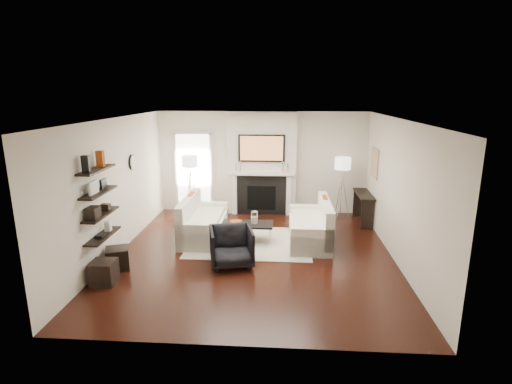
# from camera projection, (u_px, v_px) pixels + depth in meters

# --- Properties ---
(room_envelope) EXTENTS (6.00, 6.00, 6.00)m
(room_envelope) POSITION_uv_depth(u_px,v_px,m) (254.00, 190.00, 7.73)
(room_envelope) COLOR black
(room_envelope) RESTS_ON ground
(chimney_breast) EXTENTS (1.80, 0.25, 2.70)m
(chimney_breast) POSITION_uv_depth(u_px,v_px,m) (262.00, 164.00, 10.51)
(chimney_breast) COLOR silver
(chimney_breast) RESTS_ON floor
(fireplace_surround) EXTENTS (1.30, 0.02, 1.04)m
(fireplace_surround) POSITION_uv_depth(u_px,v_px,m) (261.00, 195.00, 10.58)
(fireplace_surround) COLOR black
(fireplace_surround) RESTS_ON floor
(firebox) EXTENTS (0.75, 0.02, 0.65)m
(firebox) POSITION_uv_depth(u_px,v_px,m) (261.00, 198.00, 10.59)
(firebox) COLOR black
(firebox) RESTS_ON floor
(mantel_pilaster_l) EXTENTS (0.12, 0.08, 1.10)m
(mantel_pilaster_l) POSITION_uv_depth(u_px,v_px,m) (234.00, 194.00, 10.59)
(mantel_pilaster_l) COLOR white
(mantel_pilaster_l) RESTS_ON floor
(mantel_pilaster_r) EXTENTS (0.12, 0.08, 1.10)m
(mantel_pilaster_r) POSITION_uv_depth(u_px,v_px,m) (289.00, 195.00, 10.50)
(mantel_pilaster_r) COLOR white
(mantel_pilaster_r) RESTS_ON floor
(mantel_shelf) EXTENTS (1.70, 0.18, 0.07)m
(mantel_shelf) POSITION_uv_depth(u_px,v_px,m) (261.00, 174.00, 10.38)
(mantel_shelf) COLOR white
(mantel_shelf) RESTS_ON chimney_breast
(tv_body) EXTENTS (1.20, 0.06, 0.70)m
(tv_body) POSITION_uv_depth(u_px,v_px,m) (262.00, 148.00, 10.25)
(tv_body) COLOR black
(tv_body) RESTS_ON chimney_breast
(tv_screen) EXTENTS (1.10, 0.00, 0.62)m
(tv_screen) POSITION_uv_depth(u_px,v_px,m) (262.00, 148.00, 10.22)
(tv_screen) COLOR #BF723F
(tv_screen) RESTS_ON tv_body
(candlestick_l_tall) EXTENTS (0.04, 0.04, 0.30)m
(candlestick_l_tall) POSITION_uv_depth(u_px,v_px,m) (240.00, 166.00, 10.38)
(candlestick_l_tall) COLOR silver
(candlestick_l_tall) RESTS_ON mantel_shelf
(candlestick_l_short) EXTENTS (0.04, 0.04, 0.24)m
(candlestick_l_short) POSITION_uv_depth(u_px,v_px,m) (235.00, 167.00, 10.40)
(candlestick_l_short) COLOR silver
(candlestick_l_short) RESTS_ON mantel_shelf
(candlestick_r_tall) EXTENTS (0.04, 0.04, 0.30)m
(candlestick_r_tall) POSITION_uv_depth(u_px,v_px,m) (283.00, 167.00, 10.31)
(candlestick_r_tall) COLOR silver
(candlestick_r_tall) RESTS_ON mantel_shelf
(candlestick_r_short) EXTENTS (0.04, 0.04, 0.24)m
(candlestick_r_short) POSITION_uv_depth(u_px,v_px,m) (288.00, 168.00, 10.31)
(candlestick_r_short) COLOR silver
(candlestick_r_short) RESTS_ON mantel_shelf
(hallway_panel) EXTENTS (0.90, 0.02, 2.10)m
(hallway_panel) POSITION_uv_depth(u_px,v_px,m) (194.00, 173.00, 10.80)
(hallway_panel) COLOR white
(hallway_panel) RESTS_ON floor
(door_trim_l) EXTENTS (0.06, 0.06, 2.16)m
(door_trim_l) POSITION_uv_depth(u_px,v_px,m) (176.00, 173.00, 10.82)
(door_trim_l) COLOR white
(door_trim_l) RESTS_ON floor
(door_trim_r) EXTENTS (0.06, 0.06, 2.16)m
(door_trim_r) POSITION_uv_depth(u_px,v_px,m) (211.00, 173.00, 10.75)
(door_trim_r) COLOR white
(door_trim_r) RESTS_ON floor
(door_trim_top) EXTENTS (1.02, 0.06, 0.06)m
(door_trim_top) POSITION_uv_depth(u_px,v_px,m) (192.00, 133.00, 10.52)
(door_trim_top) COLOR white
(door_trim_top) RESTS_ON wall_back
(rug) EXTENTS (2.60, 2.00, 0.01)m
(rug) POSITION_uv_depth(u_px,v_px,m) (250.00, 242.00, 8.70)
(rug) COLOR #C0B39D
(rug) RESTS_ON floor
(loveseat_left_base) EXTENTS (0.85, 1.80, 0.42)m
(loveseat_left_base) POSITION_uv_depth(u_px,v_px,m) (204.00, 229.00, 8.94)
(loveseat_left_base) COLOR silver
(loveseat_left_base) RESTS_ON floor
(loveseat_left_back) EXTENTS (0.18, 1.80, 0.80)m
(loveseat_left_back) POSITION_uv_depth(u_px,v_px,m) (189.00, 215.00, 8.88)
(loveseat_left_back) COLOR silver
(loveseat_left_back) RESTS_ON floor
(loveseat_left_arm_n) EXTENTS (0.85, 0.18, 0.60)m
(loveseat_left_arm_n) POSITION_uv_depth(u_px,v_px,m) (196.00, 238.00, 8.13)
(loveseat_left_arm_n) COLOR silver
(loveseat_left_arm_n) RESTS_ON floor
(loveseat_left_arm_s) EXTENTS (0.85, 0.18, 0.60)m
(loveseat_left_arm_s) POSITION_uv_depth(u_px,v_px,m) (211.00, 214.00, 9.70)
(loveseat_left_arm_s) COLOR silver
(loveseat_left_arm_s) RESTS_ON floor
(loveseat_left_cushion) EXTENTS (0.63, 1.44, 0.10)m
(loveseat_left_cushion) POSITION_uv_depth(u_px,v_px,m) (206.00, 218.00, 8.87)
(loveseat_left_cushion) COLOR silver
(loveseat_left_cushion) RESTS_ON loveseat_left_base
(pillow_left_orange) EXTENTS (0.10, 0.42, 0.42)m
(pillow_left_orange) POSITION_uv_depth(u_px,v_px,m) (192.00, 202.00, 9.13)
(pillow_left_orange) COLOR #943D12
(pillow_left_orange) RESTS_ON loveseat_left_cushion
(pillow_left_charcoal) EXTENTS (0.10, 0.40, 0.40)m
(pillow_left_charcoal) POSITION_uv_depth(u_px,v_px,m) (185.00, 210.00, 8.55)
(pillow_left_charcoal) COLOR black
(pillow_left_charcoal) RESTS_ON loveseat_left_cushion
(loveseat_right_base) EXTENTS (0.85, 1.80, 0.42)m
(loveseat_right_base) POSITION_uv_depth(u_px,v_px,m) (309.00, 233.00, 8.69)
(loveseat_right_base) COLOR silver
(loveseat_right_base) RESTS_ON floor
(loveseat_right_back) EXTENTS (0.18, 1.80, 0.80)m
(loveseat_right_back) POSITION_uv_depth(u_px,v_px,m) (325.00, 219.00, 8.59)
(loveseat_right_back) COLOR silver
(loveseat_right_back) RESTS_ON floor
(loveseat_right_arm_n) EXTENTS (0.85, 0.18, 0.60)m
(loveseat_right_arm_n) POSITION_uv_depth(u_px,v_px,m) (312.00, 242.00, 7.88)
(loveseat_right_arm_n) COLOR silver
(loveseat_right_arm_n) RESTS_ON floor
(loveseat_right_arm_s) EXTENTS (0.85, 0.18, 0.60)m
(loveseat_right_arm_s) POSITION_uv_depth(u_px,v_px,m) (307.00, 217.00, 9.45)
(loveseat_right_arm_s) COLOR silver
(loveseat_right_arm_s) RESTS_ON floor
(loveseat_right_cushion) EXTENTS (0.63, 1.44, 0.10)m
(loveseat_right_cushion) POSITION_uv_depth(u_px,v_px,m) (307.00, 221.00, 8.63)
(loveseat_right_cushion) COLOR silver
(loveseat_right_cushion) RESTS_ON loveseat_right_base
(pillow_right_orange) EXTENTS (0.10, 0.42, 0.42)m
(pillow_right_orange) POSITION_uv_depth(u_px,v_px,m) (324.00, 206.00, 8.83)
(pillow_right_orange) COLOR #943D12
(pillow_right_orange) RESTS_ON loveseat_right_cushion
(pillow_right_charcoal) EXTENTS (0.10, 0.40, 0.40)m
(pillow_right_charcoal) POSITION_uv_depth(u_px,v_px,m) (327.00, 215.00, 8.25)
(pillow_right_charcoal) COLOR black
(pillow_right_charcoal) RESTS_ON loveseat_right_cushion
(coffee_table) EXTENTS (1.10, 0.55, 0.04)m
(coffee_table) POSITION_uv_depth(u_px,v_px,m) (248.00, 224.00, 8.65)
(coffee_table) COLOR black
(coffee_table) RESTS_ON floor
(coffee_leg_nw) EXTENTS (0.02, 0.02, 0.38)m
(coffee_leg_nw) POSITION_uv_depth(u_px,v_px,m) (223.00, 236.00, 8.52)
(coffee_leg_nw) COLOR silver
(coffee_leg_nw) RESTS_ON floor
(coffee_leg_ne) EXTENTS (0.02, 0.02, 0.38)m
(coffee_leg_ne) POSITION_uv_depth(u_px,v_px,m) (270.00, 237.00, 8.46)
(coffee_leg_ne) COLOR silver
(coffee_leg_ne) RESTS_ON floor
(coffee_leg_sw) EXTENTS (0.02, 0.02, 0.38)m
(coffee_leg_sw) POSITION_uv_depth(u_px,v_px,m) (226.00, 229.00, 8.95)
(coffee_leg_sw) COLOR silver
(coffee_leg_sw) RESTS_ON floor
(coffee_leg_se) EXTENTS (0.02, 0.02, 0.38)m
(coffee_leg_se) POSITION_uv_depth(u_px,v_px,m) (271.00, 230.00, 8.88)
(coffee_leg_se) COLOR silver
(coffee_leg_se) RESTS_ON floor
(hurricane_glass) EXTENTS (0.15, 0.15, 0.26)m
(hurricane_glass) POSITION_uv_depth(u_px,v_px,m) (254.00, 217.00, 8.60)
(hurricane_glass) COLOR white
(hurricane_glass) RESTS_ON coffee_table
(hurricane_candle) EXTENTS (0.11, 0.11, 0.17)m
(hurricane_candle) POSITION_uv_depth(u_px,v_px,m) (254.00, 220.00, 8.62)
(hurricane_candle) COLOR white
(hurricane_candle) RESTS_ON coffee_table
(copper_bowl) EXTENTS (0.26, 0.26, 0.04)m
(copper_bowl) POSITION_uv_depth(u_px,v_px,m) (236.00, 222.00, 8.66)
(copper_bowl) COLOR #BC591F
(copper_bowl) RESTS_ON coffee_table
(armchair) EXTENTS (0.92, 0.89, 0.80)m
(armchair) POSITION_uv_depth(u_px,v_px,m) (231.00, 245.00, 7.49)
(armchair) COLOR black
(armchair) RESTS_ON floor
(lamp_left_post) EXTENTS (0.02, 0.02, 1.20)m
(lamp_left_post) POSITION_uv_depth(u_px,v_px,m) (191.00, 193.00, 10.49)
(lamp_left_post) COLOR silver
(lamp_left_post) RESTS_ON floor
(lamp_left_shade) EXTENTS (0.40, 0.40, 0.30)m
(lamp_left_shade) POSITION_uv_depth(u_px,v_px,m) (190.00, 161.00, 10.29)
(lamp_left_shade) COLOR white
(lamp_left_shade) RESTS_ON lamp_left_post
(lamp_left_leg_a) EXTENTS (0.25, 0.02, 1.23)m
(lamp_left_leg_a) POSITION_uv_depth(u_px,v_px,m) (195.00, 193.00, 10.49)
(lamp_left_leg_a) COLOR silver
(lamp_left_leg_a) RESTS_ON floor
(lamp_left_leg_b) EXTENTS (0.14, 0.22, 1.23)m
(lamp_left_leg_b) POSITION_uv_depth(u_px,v_px,m) (190.00, 192.00, 10.59)
(lamp_left_leg_b) COLOR silver
(lamp_left_leg_b) RESTS_ON floor
(lamp_left_leg_c) EXTENTS (0.14, 0.22, 1.23)m
(lamp_left_leg_c) POSITION_uv_depth(u_px,v_px,m) (188.00, 194.00, 10.41)
(lamp_left_leg_c) COLOR silver
(lamp_left_leg_c) RESTS_ON floor
(lamp_right_post) EXTENTS (0.02, 0.02, 1.20)m
(lamp_right_post) POSITION_uv_depth(u_px,v_px,m) (341.00, 196.00, 10.18)
(lamp_right_post) COLOR silver
(lamp_right_post) RESTS_ON floor
(lamp_right_shade) EXTENTS (0.40, 0.40, 0.30)m
(lamp_right_shade) POSITION_uv_depth(u_px,v_px,m) (343.00, 163.00, 9.97)
(lamp_right_shade) COLOR white
(lamp_right_shade) RESTS_ON lamp_right_post
(lamp_right_leg_a) EXTENTS (0.25, 0.02, 1.23)m
(lamp_right_leg_a) POSITION_uv_depth(u_px,v_px,m) (345.00, 196.00, 10.17)
(lamp_right_leg_a) COLOR silver
(lamp_right_leg_a) RESTS_ON floor
(lamp_right_leg_b) EXTENTS (0.14, 0.22, 1.23)m
(lamp_right_leg_b) POSITION_uv_depth(u_px,v_px,m) (338.00, 195.00, 10.27)
(lamp_right_leg_b) COLOR silver
(lamp_right_leg_b) RESTS_ON floor
(lamp_right_leg_c) EXTENTS (0.14, 0.22, 1.23)m
(lamp_right_leg_c) POSITION_uv_depth(u_px,v_px,m) (339.00, 197.00, 10.09)
(lamp_right_leg_c) COLOR silver
(lamp_right_leg_c) RESTS_ON floor
(console_top) EXTENTS (0.35, 1.20, 0.04)m
(console_top) POSITION_uv_depth(u_px,v_px,m) (364.00, 194.00, 9.86)
(console_top) COLOR black
(console_top) RESTS_ON floor
(console_leg_n) EXTENTS (0.30, 0.04, 0.71)m
(console_leg_n) POSITION_uv_depth(u_px,v_px,m) (367.00, 215.00, 9.42)
(console_leg_n) COLOR black
(console_leg_n) RESTS_ON floor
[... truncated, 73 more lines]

